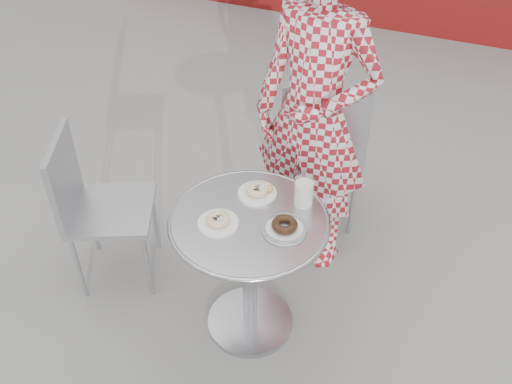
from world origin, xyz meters
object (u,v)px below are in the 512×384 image
at_px(plate_near, 218,221).
at_px(milk_cup, 304,192).
at_px(seated_person, 315,116).
at_px(plate_far, 258,191).
at_px(plate_checker, 284,227).
at_px(bistro_table, 249,248).
at_px(chair_far, 319,174).
at_px(chair_left, 114,235).

bearing_deg(plate_near, milk_cup, 42.76).
relative_size(seated_person, plate_far, 9.99).
distance_m(plate_far, plate_checker, 0.24).
relative_size(bistro_table, plate_near, 4.07).
height_order(chair_far, plate_checker, chair_far).
bearing_deg(chair_far, plate_checker, 79.92).
distance_m(seated_person, plate_far, 0.47).
distance_m(seated_person, plate_near, 0.70).
bearing_deg(plate_far, chair_far, 85.10).
bearing_deg(plate_far, seated_person, 77.86).
bearing_deg(bistro_table, seated_person, 83.59).
bearing_deg(plate_checker, plate_far, 138.20).
height_order(plate_near, milk_cup, milk_cup).
bearing_deg(plate_near, plate_checker, 15.46).
relative_size(chair_far, plate_checker, 4.97).
height_order(chair_far, plate_far, chair_far).
bearing_deg(bistro_table, plate_far, 100.05).
bearing_deg(plate_checker, seated_person, 98.05).
distance_m(bistro_table, milk_cup, 0.33).
bearing_deg(plate_checker, bistro_table, 178.40).
relative_size(plate_far, plate_near, 1.00).
distance_m(bistro_table, plate_far, 0.24).
distance_m(plate_checker, milk_cup, 0.18).
bearing_deg(chair_far, chair_left, 29.10).
bearing_deg(milk_cup, plate_far, -175.03).
height_order(plate_far, plate_checker, plate_checker).
relative_size(bistro_table, plate_checker, 3.71).
distance_m(bistro_table, chair_left, 0.79).
relative_size(plate_near, milk_cup, 1.25).
relative_size(bistro_table, chair_far, 0.75).
distance_m(bistro_table, plate_checker, 0.23).
bearing_deg(seated_person, chair_far, 105.81).
distance_m(plate_near, plate_checker, 0.26).
bearing_deg(plate_checker, chair_left, 176.51).
height_order(chair_far, milk_cup, chair_far).
bearing_deg(plate_near, chair_far, 81.94).
xyz_separation_m(seated_person, plate_near, (-0.17, -0.67, -0.14)).
height_order(chair_left, plate_checker, chair_left).
height_order(chair_left, plate_far, chair_left).
bearing_deg(chair_far, milk_cup, 82.95).
xyz_separation_m(seated_person, milk_cup, (0.10, -0.42, -0.09)).
xyz_separation_m(bistro_table, seated_person, (0.07, 0.60, 0.32)).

